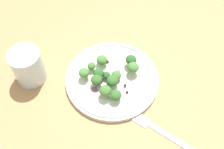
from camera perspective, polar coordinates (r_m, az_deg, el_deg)
ground_plane at (r=71.60cm, az=2.34°, el=-1.85°), size 180.00×180.00×2.00cm
plate at (r=70.13cm, az=-0.00°, el=-0.83°), size 23.20×23.20×1.70cm
dressing_pool at (r=69.76cm, az=-0.00°, el=-0.64°), size 13.45×13.45×0.20cm
broccoli_floret_0 at (r=70.26cm, az=3.86°, el=2.96°), size 2.75×2.75×2.78cm
broccoli_floret_1 at (r=68.45cm, az=-5.71°, el=0.30°), size 2.62×2.62×2.66cm
broccoli_floret_2 at (r=68.35cm, az=0.85°, el=-0.22°), size 2.46×2.46×2.49cm
broccoli_floret_3 at (r=66.93cm, az=-3.15°, el=-1.15°), size 2.78×2.78×2.82cm
broccoli_floret_4 at (r=70.71cm, az=-2.06°, el=2.93°), size 2.75×2.75×2.79cm
broccoli_floret_5 at (r=65.20cm, az=-1.37°, el=-3.35°), size 2.87×2.87×2.91cm
broccoli_floret_6 at (r=67.00cm, az=0.09°, el=-1.29°), size 2.92×2.92×2.96cm
broccoli_floret_7 at (r=68.77cm, az=4.32°, el=1.43°), size 2.87×2.87×2.90cm
broccoli_floret_8 at (r=65.17cm, az=0.74°, el=-4.25°), size 2.79×2.79×2.82cm
broccoli_floret_9 at (r=68.71cm, az=-1.15°, el=-0.19°), size 1.93×1.93×1.96cm
broccoli_floret_10 at (r=69.95cm, az=-4.18°, el=1.72°), size 2.05×2.05×2.08cm
broccoli_floret_11 at (r=68.05cm, az=-2.73°, el=0.20°), size 2.64×2.64×2.67cm
cranberry_0 at (r=68.35cm, az=-0.76°, el=-1.67°), size 0.78×0.78×0.78cm
cranberry_1 at (r=67.31cm, az=3.08°, el=-3.60°), size 0.73×0.73×0.73cm
cranberry_2 at (r=67.81cm, az=2.67°, el=-2.19°), size 0.71×0.71×0.71cm
cranberry_3 at (r=72.13cm, az=-0.98°, el=2.63°), size 0.90×0.90×0.90cm
onion_bit_0 at (r=67.16cm, az=-1.44°, el=-3.13°), size 0.82×1.34×0.54cm
onion_bit_1 at (r=70.43cm, az=1.29°, el=0.61°), size 1.19×1.19×0.38cm
onion_bit_2 at (r=68.83cm, az=-2.35°, el=-1.02°), size 1.43×1.40×0.38cm
onion_bit_3 at (r=67.79cm, az=-3.56°, el=-3.04°), size 1.38×1.40×0.32cm
fork at (r=65.19cm, az=10.92°, el=-11.77°), size 12.26×16.20×0.50cm
water_glass at (r=70.70cm, az=-16.68°, el=1.65°), size 7.60×7.60×9.15cm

